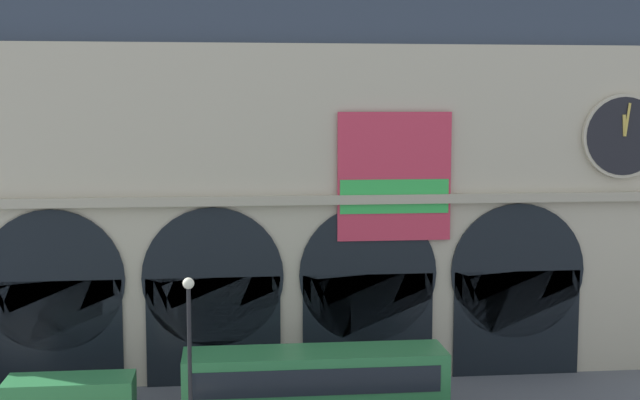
% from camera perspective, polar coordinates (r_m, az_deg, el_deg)
% --- Properties ---
extents(station_building, '(38.58, 6.14, 19.39)m').
position_cam_1_polar(station_building, '(44.02, -2.15, 1.22)').
color(station_building, beige).
rests_on(station_building, ground).
extents(bus_center, '(11.00, 3.25, 3.10)m').
position_cam_1_polar(bus_center, '(37.32, -0.32, -11.78)').
color(bus_center, '#2D7A42').
rests_on(bus_center, ground).
extents(street_lamp_quayside, '(0.44, 0.44, 6.90)m').
position_cam_1_polar(street_lamp_quayside, '(33.67, -8.53, -9.19)').
color(street_lamp_quayside, black).
rests_on(street_lamp_quayside, ground).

